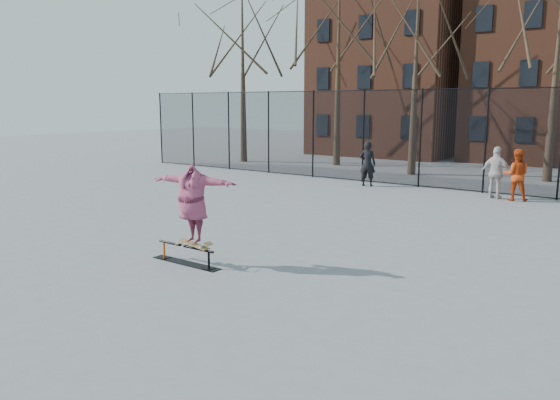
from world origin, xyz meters
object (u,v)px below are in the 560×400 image
Objects in this scene: skateboard at (194,245)px; bystander_red at (516,175)px; skate_rail at (186,256)px; skater at (193,204)px; bystander_white at (496,173)px; bystander_black at (368,164)px.

bystander_red is (3.50, 12.41, 0.46)m from skateboard.
skater reaches higher than skate_rail.
skater reaches higher than bystander_white.
bystander_white is at bearing 77.18° from skateboard.
bystander_black reaches higher than bystander_red.
skater is at bearing 85.09° from bystander_white.
skateboard is at bearing 85.09° from bystander_white.
bystander_white is (3.08, 12.41, 0.79)m from skate_rail.
bystander_white is at bearing 66.05° from skater.
bystander_black is (-2.34, 12.41, 0.48)m from skateboard.
bystander_black is 0.99× the size of bystander_white.
bystander_black is at bearing 7.92° from bystander_white.
bystander_white is (5.17, 0.00, 0.01)m from bystander_black.
bystander_black is 1.02× the size of bystander_red.
skate_rail is 12.99m from bystander_red.
skate_rail is 1.01× the size of bystander_red.
skater is 12.74m from bystander_white.
bystander_red reaches higher than skate_rail.
skate_rail is at bearing 180.00° from skateboard.
skateboard is 0.46× the size of bystander_red.
skate_rail is 0.91× the size of skater.
bystander_white reaches higher than skateboard.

